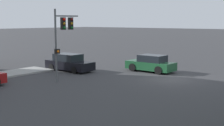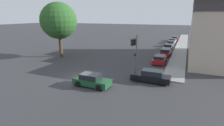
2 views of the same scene
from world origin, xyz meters
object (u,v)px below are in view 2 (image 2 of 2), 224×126
(street_tree, at_px, (59,21))
(parked_car_2, at_px, (168,47))
(crossing_car_1, at_px, (92,80))
(parked_car_3, at_px, (171,44))
(parked_car_5, at_px, (174,39))
(parked_car_4, at_px, (172,41))
(crossing_car_0, at_px, (151,76))
(parked_car_1, at_px, (166,52))
(traffic_signal, at_px, (134,46))
(parked_car_0, at_px, (160,59))

(street_tree, distance_m, parked_car_2, 25.23)
(crossing_car_1, bearing_deg, parked_car_3, 81.15)
(parked_car_5, bearing_deg, parked_car_4, 178.03)
(crossing_car_0, relative_size, parked_car_1, 0.99)
(street_tree, xyz_separation_m, crossing_car_0, (19.22, -6.72, -6.31))
(traffic_signal, bearing_deg, street_tree, 3.48)
(parked_car_1, relative_size, parked_car_5, 1.02)
(parked_car_4, distance_m, parked_car_5, 5.42)
(parked_car_2, xyz_separation_m, parked_car_5, (0.24, 17.19, 0.02))
(parked_car_1, relative_size, parked_car_3, 1.17)
(traffic_signal, relative_size, parked_car_5, 1.13)
(parked_car_0, distance_m, parked_car_4, 24.50)
(parked_car_2, bearing_deg, parked_car_1, -178.84)
(parked_car_3, relative_size, parked_car_4, 0.88)
(traffic_signal, xyz_separation_m, parked_car_5, (3.19, 35.75, -2.94))
(crossing_car_0, relative_size, parked_car_5, 1.01)
(crossing_car_1, distance_m, parked_car_1, 20.99)
(parked_car_2, xyz_separation_m, parked_car_3, (0.11, 5.94, -0.00))
(parked_car_3, bearing_deg, traffic_signal, 170.78)
(street_tree, height_order, crossing_car_1, street_tree)
(parked_car_2, height_order, parked_car_4, parked_car_2)
(crossing_car_1, distance_m, parked_car_5, 43.98)
(parked_car_2, bearing_deg, traffic_signal, 170.04)
(parked_car_0, bearing_deg, parked_car_3, -0.73)
(street_tree, relative_size, parked_car_0, 2.19)
(crossing_car_0, xyz_separation_m, parked_car_4, (-0.32, 34.04, -0.01))
(crossing_car_0, distance_m, crossing_car_1, 7.33)
(street_tree, xyz_separation_m, parked_car_5, (19.08, 32.74, -6.30))
(parked_car_2, relative_size, parked_car_3, 1.16)
(parked_car_0, bearing_deg, street_tree, 98.11)
(street_tree, distance_m, parked_car_1, 22.15)
(parked_car_1, xyz_separation_m, parked_car_2, (-0.23, 6.25, 0.03))
(parked_car_1, relative_size, parked_car_2, 1.01)
(parked_car_5, bearing_deg, parked_car_3, 179.32)
(crossing_car_1, relative_size, parked_car_3, 1.07)
(crossing_car_1, relative_size, parked_car_5, 0.93)
(parked_car_4, xyz_separation_m, parked_car_5, (0.18, 5.42, 0.03))
(parked_car_4, bearing_deg, parked_car_2, -178.06)
(street_tree, relative_size, parked_car_1, 2.19)
(parked_car_2, relative_size, parked_car_4, 1.02)
(parked_car_0, relative_size, parked_car_4, 1.03)
(crossing_car_1, xyz_separation_m, parked_car_0, (5.70, 13.65, -0.04))
(traffic_signal, xyz_separation_m, parked_car_0, (2.95, 5.83, -2.99))
(parked_car_0, height_order, parked_car_5, parked_car_5)
(crossing_car_0, distance_m, parked_car_5, 39.46)
(parked_car_1, height_order, parked_car_3, parked_car_3)
(parked_car_5, bearing_deg, parked_car_1, 179.95)
(traffic_signal, xyz_separation_m, crossing_car_1, (-2.75, -7.83, -2.95))
(crossing_car_1, height_order, parked_car_5, parked_car_5)
(parked_car_3, relative_size, parked_car_5, 0.87)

